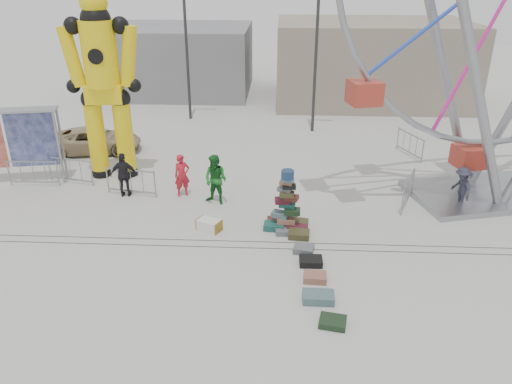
# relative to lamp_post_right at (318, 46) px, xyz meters

# --- Properties ---
(ground) EXTENTS (90.00, 90.00, 0.00)m
(ground) POSITION_rel_lamp_post_right_xyz_m (-3.09, -13.00, -4.48)
(ground) COLOR #9E9E99
(ground) RESTS_ON ground
(track_line_near) EXTENTS (40.00, 0.04, 0.01)m
(track_line_near) POSITION_rel_lamp_post_right_xyz_m (-3.09, -12.40, -4.48)
(track_line_near) COLOR #47443F
(track_line_near) RESTS_ON ground
(track_line_far) EXTENTS (40.00, 0.04, 0.01)m
(track_line_far) POSITION_rel_lamp_post_right_xyz_m (-3.09, -12.00, -4.48)
(track_line_far) COLOR #47443F
(track_line_far) RESTS_ON ground
(building_right) EXTENTS (12.00, 8.00, 5.00)m
(building_right) POSITION_rel_lamp_post_right_xyz_m (3.91, 7.00, -1.98)
(building_right) COLOR gray
(building_right) RESTS_ON ground
(building_left) EXTENTS (10.00, 8.00, 4.40)m
(building_left) POSITION_rel_lamp_post_right_xyz_m (-9.09, 9.00, -2.28)
(building_left) COLOR gray
(building_left) RESTS_ON ground
(lamp_post_right) EXTENTS (1.41, 0.25, 8.00)m
(lamp_post_right) POSITION_rel_lamp_post_right_xyz_m (0.00, 0.00, 0.00)
(lamp_post_right) COLOR #2D2D30
(lamp_post_right) RESTS_ON ground
(lamp_post_left) EXTENTS (1.41, 0.25, 8.00)m
(lamp_post_left) POSITION_rel_lamp_post_right_xyz_m (-7.00, 2.00, 0.00)
(lamp_post_left) COLOR #2D2D30
(lamp_post_left) RESTS_ON ground
(suitcase_tower) EXTENTS (1.57, 1.33, 2.15)m
(suitcase_tower) POSITION_rel_lamp_post_right_xyz_m (-1.55, -11.00, -3.88)
(suitcase_tower) COLOR #1B524A
(suitcase_tower) RESTS_ON ground
(crash_test_dummy) EXTENTS (3.08, 1.35, 7.74)m
(crash_test_dummy) POSITION_rel_lamp_post_right_xyz_m (-8.86, -6.70, -0.40)
(crash_test_dummy) COLOR black
(crash_test_dummy) RESTS_ON ground
(banner_scaffold) EXTENTS (4.34, 1.59, 3.10)m
(banner_scaffold) POSITION_rel_lamp_post_right_xyz_m (-12.76, -7.73, -2.15)
(banner_scaffold) COLOR gray
(banner_scaffold) RESTS_ON ground
(steamer_trunk) EXTENTS (0.93, 0.77, 0.38)m
(steamer_trunk) POSITION_rel_lamp_post_right_xyz_m (-4.17, -11.28, -4.29)
(steamer_trunk) COLOR silver
(steamer_trunk) RESTS_ON ground
(row_case_0) EXTENTS (0.73, 0.57, 0.23)m
(row_case_0) POSITION_rel_lamp_post_right_xyz_m (-1.13, -11.64, -4.37)
(row_case_0) COLOR #413F20
(row_case_0) RESTS_ON ground
(row_case_1) EXTENTS (0.71, 0.62, 0.20)m
(row_case_1) POSITION_rel_lamp_post_right_xyz_m (-1.00, -12.54, -4.38)
(row_case_1) COLOR slate
(row_case_1) RESTS_ON ground
(row_case_2) EXTENTS (0.70, 0.53, 0.21)m
(row_case_2) POSITION_rel_lamp_post_right_xyz_m (-0.81, -13.25, -4.38)
(row_case_2) COLOR black
(row_case_2) RESTS_ON ground
(row_case_3) EXTENTS (0.68, 0.51, 0.21)m
(row_case_3) POSITION_rel_lamp_post_right_xyz_m (-0.73, -14.09, -4.38)
(row_case_3) COLOR #96614C
(row_case_3) RESTS_ON ground
(row_case_4) EXTENTS (0.86, 0.54, 0.24)m
(row_case_4) POSITION_rel_lamp_post_right_xyz_m (-0.70, -15.04, -4.36)
(row_case_4) COLOR #4C6A6D
(row_case_4) RESTS_ON ground
(row_case_5) EXTENTS (0.76, 0.66, 0.17)m
(row_case_5) POSITION_rel_lamp_post_right_xyz_m (-0.40, -16.00, -4.40)
(row_case_5) COLOR #1B311B
(row_case_5) RESTS_ON ground
(barricade_dummy_a) EXTENTS (2.00, 0.15, 1.10)m
(barricade_dummy_a) POSITION_rel_lamp_post_right_xyz_m (-11.78, -7.94, -3.93)
(barricade_dummy_a) COLOR gray
(barricade_dummy_a) RESTS_ON ground
(barricade_dummy_b) EXTENTS (1.97, 0.57, 1.10)m
(barricade_dummy_b) POSITION_rel_lamp_post_right_xyz_m (-10.39, -7.60, -3.93)
(barricade_dummy_b) COLOR gray
(barricade_dummy_b) RESTS_ON ground
(barricade_dummy_c) EXTENTS (1.99, 0.45, 1.10)m
(barricade_dummy_c) POSITION_rel_lamp_post_right_xyz_m (-7.57, -8.63, -3.93)
(barricade_dummy_c) COLOR gray
(barricade_dummy_c) RESTS_ON ground
(barricade_wheel_front) EXTENTS (0.88, 1.88, 1.10)m
(barricade_wheel_front) POSITION_rel_lamp_post_right_xyz_m (2.99, -8.93, -3.93)
(barricade_wheel_front) COLOR gray
(barricade_wheel_front) RESTS_ON ground
(barricade_wheel_back) EXTENTS (0.82, 1.90, 1.10)m
(barricade_wheel_back) POSITION_rel_lamp_post_right_xyz_m (4.25, -3.63, -3.93)
(barricade_wheel_back) COLOR gray
(barricade_wheel_back) RESTS_ON ground
(pedestrian_red) EXTENTS (0.73, 0.63, 1.68)m
(pedestrian_red) POSITION_rel_lamp_post_right_xyz_m (-5.57, -8.54, -3.64)
(pedestrian_red) COLOR #B21925
(pedestrian_red) RESTS_ON ground
(pedestrian_green) EXTENTS (1.14, 1.03, 1.91)m
(pedestrian_green) POSITION_rel_lamp_post_right_xyz_m (-4.19, -9.16, -3.53)
(pedestrian_green) COLOR #186020
(pedestrian_green) RESTS_ON ground
(pedestrian_black) EXTENTS (1.06, 0.50, 1.76)m
(pedestrian_black) POSITION_rel_lamp_post_right_xyz_m (-7.78, -8.71, -3.60)
(pedestrian_black) COLOR black
(pedestrian_black) RESTS_ON ground
(pedestrian_grey) EXTENTS (0.84, 1.15, 1.60)m
(pedestrian_grey) POSITION_rel_lamp_post_right_xyz_m (4.86, -9.07, -3.68)
(pedestrian_grey) COLOR #262733
(pedestrian_grey) RESTS_ON ground
(parked_suv) EXTENTS (4.55, 2.67, 1.19)m
(parked_suv) POSITION_rel_lamp_post_right_xyz_m (-10.67, -3.86, -3.89)
(parked_suv) COLOR tan
(parked_suv) RESTS_ON ground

